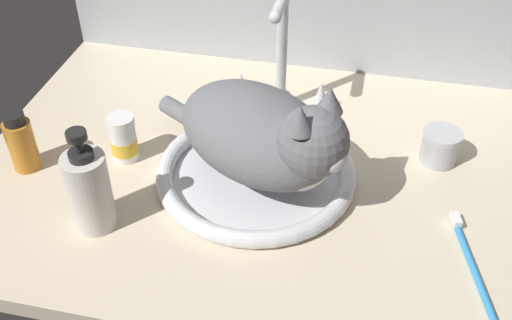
{
  "coord_description": "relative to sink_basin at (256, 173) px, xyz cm",
  "views": [
    {
      "loc": [
        13.69,
        -77.24,
        70.26
      ],
      "look_at": [
        -2.72,
        -2.77,
        7.0
      ],
      "focal_mm": 42.69,
      "sensor_mm": 36.0,
      "label": 1
    }
  ],
  "objects": [
    {
      "name": "countertop",
      "position": [
        2.72,
        2.77,
        -2.73
      ],
      "size": [
        101.91,
        69.13,
        3.0
      ],
      "primitive_type": "cube",
      "color": "beige",
      "rests_on": "ground"
    },
    {
      "name": "soap_pump_bottle",
      "position": [
        -21.71,
        -15.4,
        5.67
      ],
      "size": [
        6.46,
        6.46,
        17.57
      ],
      "color": "silver",
      "rests_on": "countertop"
    },
    {
      "name": "sink_basin",
      "position": [
        0.0,
        0.0,
        0.0
      ],
      "size": [
        33.17,
        33.17,
        2.78
      ],
      "color": "white",
      "rests_on": "countertop"
    },
    {
      "name": "amber_bottle",
      "position": [
        -38.75,
        -5.28,
        3.84
      ],
      "size": [
        4.6,
        4.6,
        10.86
      ],
      "color": "#C67A23",
      "rests_on": "countertop"
    },
    {
      "name": "pill_bottle",
      "position": [
        -23.21,
        0.49,
        2.77
      ],
      "size": [
        4.66,
        4.66,
        8.62
      ],
      "color": "white",
      "rests_on": "countertop"
    },
    {
      "name": "toothbrush",
      "position": [
        34.08,
        -11.68,
        -0.63
      ],
      "size": [
        5.88,
        19.22,
        1.7
      ],
      "color": "#338CD1",
      "rests_on": "countertop"
    },
    {
      "name": "faucet",
      "position": [
        -0.0,
        21.1,
        7.5
      ],
      "size": [
        18.65,
        10.39,
        23.38
      ],
      "color": "silver",
      "rests_on": "countertop"
    },
    {
      "name": "metal_jar",
      "position": [
        29.62,
        11.49,
        1.76
      ],
      "size": [
        6.52,
        6.52,
        5.96
      ],
      "color": "#B2B5BA",
      "rests_on": "countertop"
    },
    {
      "name": "cat",
      "position": [
        1.85,
        -1.11,
        8.91
      ],
      "size": [
        37.07,
        30.25,
        18.75
      ],
      "color": "slate",
      "rests_on": "sink_basin"
    }
  ]
}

